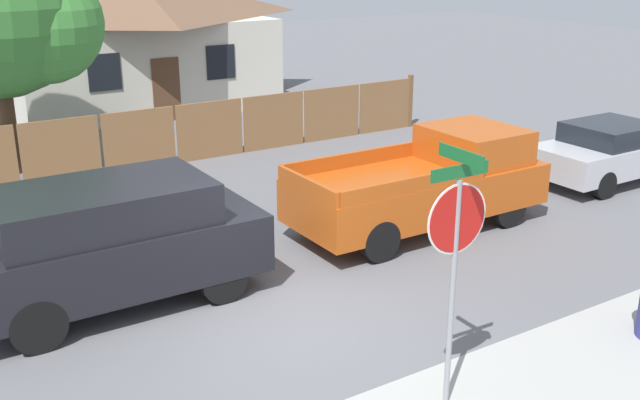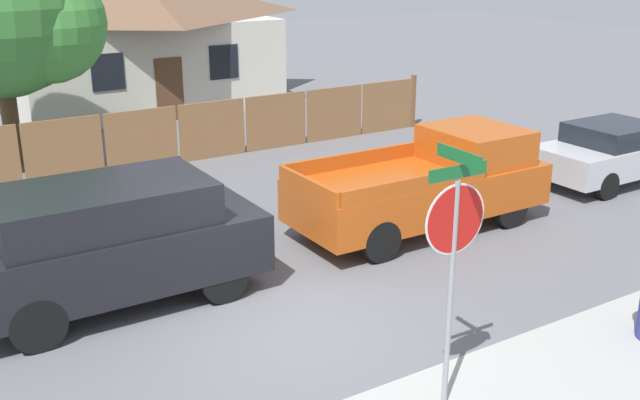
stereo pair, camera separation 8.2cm
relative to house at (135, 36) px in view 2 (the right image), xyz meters
The scene contains 8 objects.
ground_plane 17.35m from the house, 102.09° to the right, with size 80.00×80.00×0.00m, color slate.
wooden_fence 7.91m from the house, 94.99° to the right, with size 13.50×0.12×1.60m.
house is the anchor object (origin of this frame).
oak_tree 8.41m from the house, 128.52° to the right, with size 4.52×4.31×6.18m.
red_suv 15.70m from the house, 110.46° to the right, with size 4.55×2.03×1.95m.
orange_pickup 14.76m from the house, 86.74° to the right, with size 5.18×2.07×1.86m.
parked_sedan 16.13m from the house, 66.04° to the right, with size 4.17×1.80×1.42m.
stop_sign 19.74m from the house, 98.54° to the right, with size 0.85×0.73×3.23m.
Camera 2 is at (-4.81, -8.61, 5.36)m, focal length 42.00 mm.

